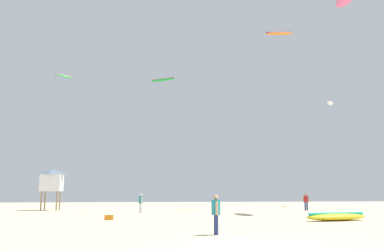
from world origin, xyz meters
TOP-DOWN VIEW (x-y plane):
  - ground_plane at (0.00, 0.00)m, footprint 120.00×120.00m
  - person_foreground at (-0.87, 3.43)m, footprint 0.39×0.57m
  - person_midground at (-4.33, 22.09)m, footprint 0.38×0.52m
  - person_left at (12.18, 24.92)m, footprint 0.54×0.38m
  - kite_grounded_near at (8.30, 10.83)m, footprint 4.63×2.17m
  - lifeguard_tower at (-13.51, 28.40)m, footprint 2.30×2.30m
  - cooler_box at (-6.31, 13.37)m, footprint 0.56×0.36m
  - kite_aloft_0 at (-2.25, 28.02)m, footprint 3.01×2.25m
  - kite_aloft_3 at (11.67, 29.43)m, footprint 3.48×1.47m
  - kite_aloft_4 at (-14.00, 33.68)m, footprint 2.24×1.98m
  - kite_aloft_5 at (20.78, 35.82)m, footprint 1.94×2.78m

SIDE VIEW (x-z plane):
  - ground_plane at x=0.00m, z-range 0.00..0.00m
  - cooler_box at x=-6.31m, z-range 0.00..0.32m
  - kite_grounded_near at x=8.30m, z-range 0.00..0.52m
  - person_midground at x=-4.33m, z-range 0.14..1.81m
  - person_left at x=12.18m, z-range 0.14..1.83m
  - person_foreground at x=-0.87m, z-range 0.14..1.85m
  - lifeguard_tower at x=-13.51m, z-range 0.98..5.13m
  - kite_aloft_5 at x=20.78m, z-range 13.52..14.00m
  - kite_aloft_0 at x=-2.25m, z-range 13.72..14.25m
  - kite_aloft_4 at x=-14.00m, z-range 15.42..15.97m
  - kite_aloft_3 at x=11.67m, z-range 20.33..20.94m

